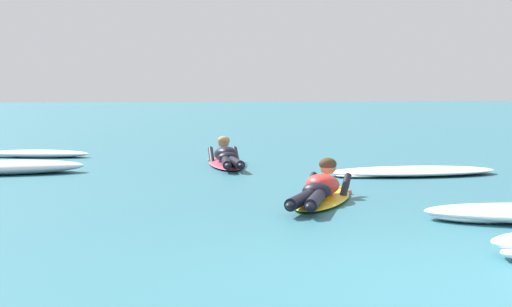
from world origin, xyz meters
TOP-DOWN VIEW (x-y plane):
  - ground_plane at (0.00, 10.00)m, footprint 120.00×120.00m
  - surfer_near at (-0.18, 4.30)m, footprint 1.41×2.48m
  - surfer_far at (-0.68, 9.00)m, footprint 0.67×2.76m
  - whitewater_front at (1.98, 7.08)m, footprint 2.70×1.11m
  - whitewater_mid_right at (-4.28, 8.25)m, footprint 2.51×1.03m
  - whitewater_back at (-4.06, 11.37)m, footprint 2.10×1.06m

SIDE VIEW (x-z plane):
  - ground_plane at x=0.00m, z-range 0.00..0.00m
  - whitewater_front at x=1.98m, z-range 0.00..0.12m
  - whitewater_back at x=-4.06m, z-range 0.00..0.14m
  - whitewater_mid_right at x=-4.28m, z-range -0.01..0.21m
  - surfer_far at x=-0.68m, z-range -0.14..0.40m
  - surfer_near at x=-0.18m, z-range -0.13..0.41m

